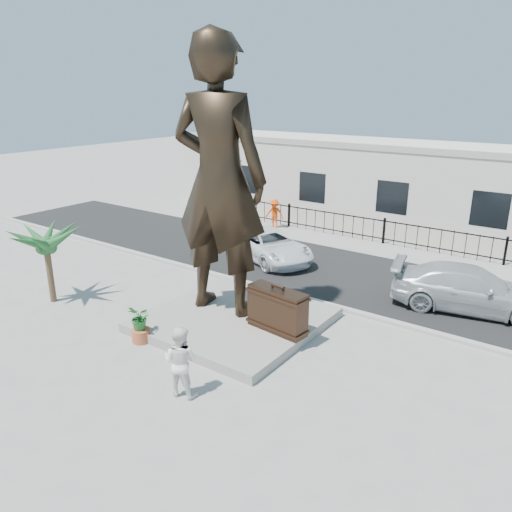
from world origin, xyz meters
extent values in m
plane|color=#9E9991|center=(0.00, 0.00, 0.00)|extent=(100.00, 100.00, 0.00)
cube|color=black|center=(0.00, 8.00, 0.01)|extent=(40.00, 7.00, 0.01)
cube|color=#A5A399|center=(0.00, 4.50, 0.06)|extent=(40.00, 0.25, 0.12)
cube|color=#9E9991|center=(0.00, 12.00, 0.01)|extent=(40.00, 2.50, 0.02)
cube|color=gray|center=(-0.50, 1.50, 0.15)|extent=(5.20, 5.20, 0.30)
cube|color=black|center=(0.00, 12.80, 0.60)|extent=(22.00, 0.10, 1.20)
cube|color=silver|center=(0.00, 17.00, 2.20)|extent=(28.00, 7.00, 4.40)
imported|color=black|center=(-1.24, 1.77, 4.63)|extent=(3.45, 2.55, 8.66)
cube|color=#321F15|center=(1.19, 1.45, 0.97)|extent=(1.96, 0.82, 1.34)
imported|color=white|center=(0.84, -2.36, 0.92)|extent=(1.04, 0.89, 1.84)
imported|color=white|center=(-3.23, 7.52, 0.68)|extent=(5.28, 3.99, 1.33)
imported|color=#B0B3B5|center=(5.38, 7.12, 0.77)|extent=(5.54, 3.21, 1.51)
imported|color=#EE470C|center=(-5.97, 12.05, 0.82)|extent=(1.17, 0.88, 1.60)
cylinder|color=#B4542F|center=(-2.07, -1.09, 0.20)|extent=(0.56, 0.56, 0.40)
imported|color=#1F5F24|center=(-2.07, -1.09, 0.79)|extent=(0.87, 0.82, 0.77)
camera|label=1|loc=(8.65, -10.06, 7.29)|focal=35.00mm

